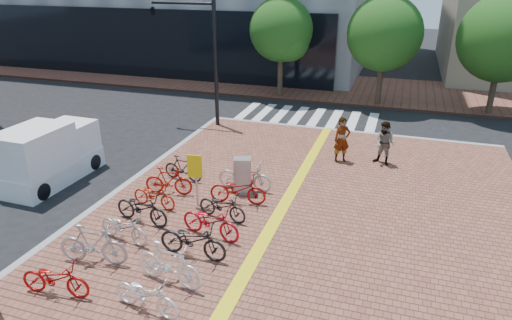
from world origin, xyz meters
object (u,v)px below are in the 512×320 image
(bike_8, at_px, (169,264))
(bike_9, at_px, (193,240))
(bike_11, at_px, (222,206))
(pedestrian_b, at_px, (385,143))
(bike_2, at_px, (124,227))
(bike_3, at_px, (142,208))
(bike_7, at_px, (146,294))
(traffic_light_pole, at_px, (186,34))
(yellow_sign, at_px, (195,171))
(bike_12, at_px, (238,190))
(bike_0, at_px, (55,278))
(bike_4, at_px, (154,195))
(pedestrian_a, at_px, (342,140))
(box_truck, at_px, (49,155))
(bike_1, at_px, (93,244))
(bike_10, at_px, (211,221))
(bike_6, at_px, (183,168))
(bike_5, at_px, (169,181))
(bike_13, at_px, (245,176))
(utility_box, at_px, (243,175))

(bike_8, distance_m, bike_9, 1.27)
(bike_11, distance_m, pedestrian_b, 7.68)
(bike_2, bearing_deg, bike_3, 13.45)
(bike_7, distance_m, traffic_light_pole, 14.95)
(bike_11, distance_m, yellow_sign, 1.53)
(bike_12, distance_m, pedestrian_b, 6.72)
(bike_0, xyz_separation_m, pedestrian_b, (6.98, 10.85, 0.43))
(bike_2, height_order, bike_4, bike_2)
(pedestrian_a, height_order, pedestrian_b, pedestrian_a)
(bike_3, relative_size, bike_12, 1.01)
(bike_2, height_order, yellow_sign, yellow_sign)
(bike_2, relative_size, box_truck, 0.43)
(bike_1, height_order, bike_10, bike_1)
(bike_6, distance_m, pedestrian_a, 6.52)
(bike_2, bearing_deg, bike_9, -82.06)
(bike_2, xyz_separation_m, bike_12, (2.33, 3.22, 0.05))
(bike_5, relative_size, bike_12, 0.88)
(bike_0, xyz_separation_m, bike_10, (2.51, 3.59, 0.04))
(bike_0, xyz_separation_m, bike_9, (2.45, 2.50, 0.05))
(bike_10, xyz_separation_m, bike_12, (0.03, 2.23, -0.01))
(bike_6, height_order, bike_8, bike_8)
(bike_0, height_order, box_truck, box_truck)
(bike_4, relative_size, bike_7, 0.91)
(bike_7, height_order, box_truck, box_truck)
(bike_6, bearing_deg, bike_3, -170.90)
(bike_1, distance_m, bike_2, 1.22)
(bike_3, bearing_deg, bike_13, -26.86)
(bike_10, bearing_deg, bike_1, 142.59)
(pedestrian_b, height_order, yellow_sign, yellow_sign)
(bike_12, bearing_deg, utility_box, 0.40)
(bike_1, xyz_separation_m, bike_2, (0.14, 1.21, -0.12))
(bike_7, bearing_deg, utility_box, 8.31)
(bike_3, distance_m, pedestrian_a, 8.64)
(bike_9, distance_m, box_truck, 7.97)
(bike_1, relative_size, bike_11, 1.12)
(bike_12, bearing_deg, bike_3, 123.50)
(bike_9, xyz_separation_m, bike_12, (0.08, 3.32, -0.02))
(bike_3, relative_size, pedestrian_a, 1.03)
(bike_6, xyz_separation_m, traffic_light_pole, (-2.87, 6.64, 3.99))
(bike_1, height_order, bike_12, bike_1)
(bike_2, bearing_deg, bike_11, -36.65)
(traffic_light_pole, bearing_deg, bike_11, -58.86)
(bike_8, relative_size, pedestrian_b, 1.08)
(bike_13, bearing_deg, bike_10, -177.92)
(bike_6, height_order, bike_13, bike_13)
(pedestrian_b, bearing_deg, yellow_sign, -114.47)
(bike_1, bearing_deg, bike_7, -126.74)
(bike_10, distance_m, pedestrian_b, 8.53)
(pedestrian_b, bearing_deg, bike_10, -100.57)
(bike_3, xyz_separation_m, pedestrian_a, (5.14, 6.93, 0.43))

